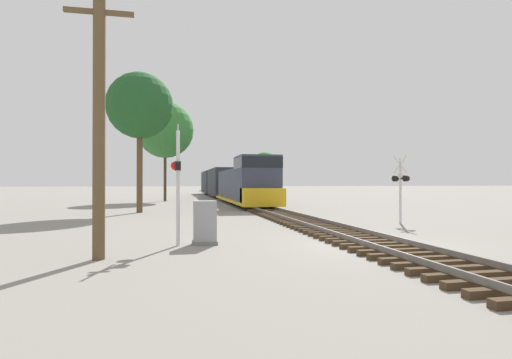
% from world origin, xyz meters
% --- Properties ---
extents(ground_plane, '(400.00, 400.00, 0.00)m').
position_xyz_m(ground_plane, '(0.00, 0.00, 0.00)').
color(ground_plane, gray).
extents(rail_track_bed, '(2.60, 160.00, 0.31)m').
position_xyz_m(rail_track_bed, '(0.00, -0.00, 0.14)').
color(rail_track_bed, '#42301E').
rests_on(rail_track_bed, ground).
extents(freight_train, '(3.13, 46.69, 4.13)m').
position_xyz_m(freight_train, '(0.00, 38.97, 1.95)').
color(freight_train, '#33384C').
rests_on(freight_train, ground).
extents(crossing_signal_near, '(0.33, 1.00, 3.92)m').
position_xyz_m(crossing_signal_near, '(-6.26, 1.37, 2.37)').
color(crossing_signal_near, silver).
rests_on(crossing_signal_near, ground).
extents(crossing_signal_far, '(0.52, 1.01, 3.42)m').
position_xyz_m(crossing_signal_far, '(4.71, 6.11, 2.07)').
color(crossing_signal_far, silver).
rests_on(crossing_signal_far, ground).
extents(relay_cabinet, '(0.82, 0.61, 1.45)m').
position_xyz_m(relay_cabinet, '(-5.35, 1.47, 0.71)').
color(relay_cabinet, slate).
rests_on(relay_cabinet, ground).
extents(utility_pole, '(1.80, 0.32, 7.25)m').
position_xyz_m(utility_pole, '(-8.33, -0.57, 3.72)').
color(utility_pole, brown).
rests_on(utility_pole, ground).
extents(tree_far_right, '(4.51, 4.51, 9.59)m').
position_xyz_m(tree_far_right, '(-8.67, 16.40, 7.29)').
color(tree_far_right, brown).
rests_on(tree_far_right, ground).
extents(tree_mid_background, '(6.15, 6.15, 10.89)m').
position_xyz_m(tree_mid_background, '(-7.34, 32.73, 7.80)').
color(tree_mid_background, '#473521').
rests_on(tree_mid_background, ground).
extents(tree_deep_background, '(4.16, 4.16, 6.97)m').
position_xyz_m(tree_deep_background, '(7.97, 50.61, 4.87)').
color(tree_deep_background, '#473521').
rests_on(tree_deep_background, ground).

